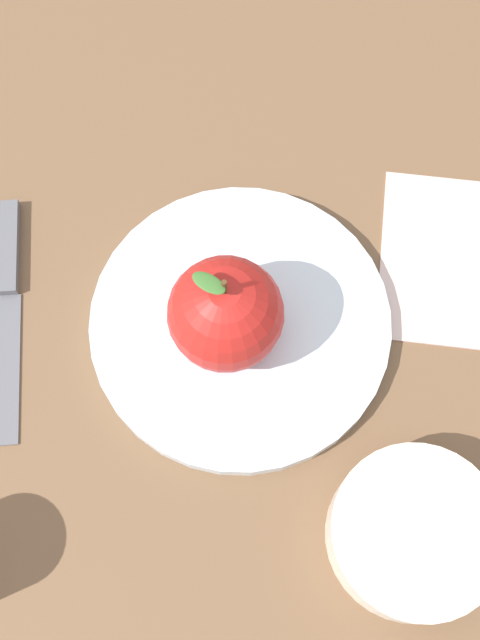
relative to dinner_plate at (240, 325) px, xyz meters
The scene contains 6 objects.
ground_plane 0.04m from the dinner_plate, ahead, with size 2.40×2.40×0.00m, color brown.
dinner_plate is the anchor object (origin of this frame).
apple 0.05m from the dinner_plate, 47.37° to the left, with size 0.08×0.08×0.10m.
side_bowl 0.20m from the dinner_plate, 134.70° to the left, with size 0.12×0.12×0.04m.
knife 0.18m from the dinner_plate, ahead, with size 0.06×0.20×0.01m.
linen_napkin 0.18m from the dinner_plate, 154.23° to the right, with size 0.12×0.15×0.00m, color beige.
Camera 1 is at (-0.06, 0.21, 0.59)m, focal length 45.33 mm.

